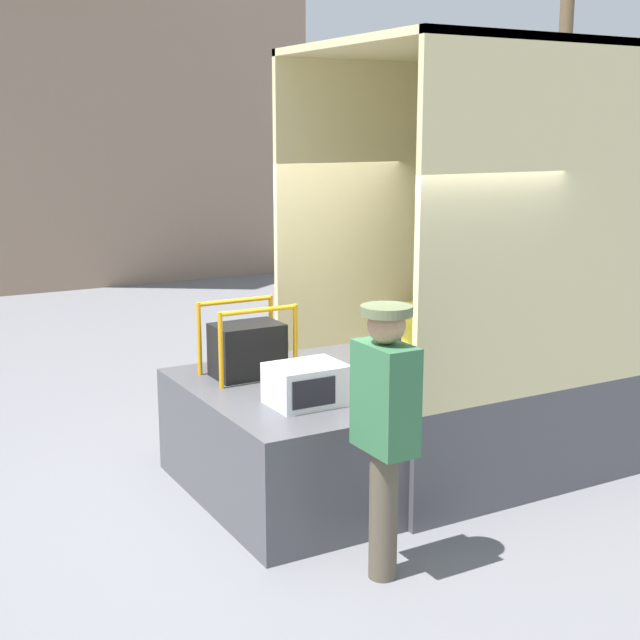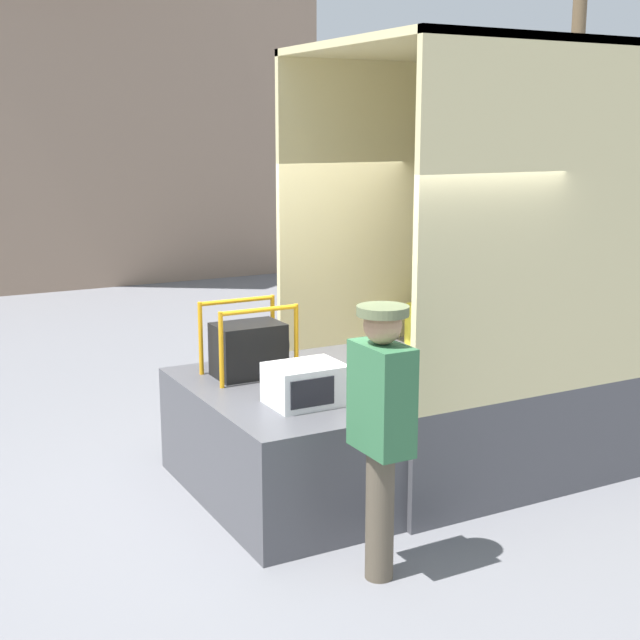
# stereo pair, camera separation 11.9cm
# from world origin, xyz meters

# --- Properties ---
(ground_plane) EXTENTS (160.00, 160.00, 0.00)m
(ground_plane) POSITION_xyz_m (0.00, 0.00, 0.00)
(ground_plane) COLOR slate
(tailgate_deck) EXTENTS (1.12, 2.04, 0.86)m
(tailgate_deck) POSITION_xyz_m (-0.56, 0.00, 0.43)
(tailgate_deck) COLOR #4C4C51
(tailgate_deck) RESTS_ON ground
(microwave) EXTENTS (0.53, 0.42, 0.29)m
(microwave) POSITION_xyz_m (-0.50, -0.43, 1.00)
(microwave) COLOR white
(microwave) RESTS_ON tailgate_deck
(portable_generator) EXTENTS (0.67, 0.47, 0.59)m
(portable_generator) POSITION_xyz_m (-0.53, 0.46, 1.08)
(portable_generator) COLOR black
(portable_generator) RESTS_ON tailgate_deck
(worker_person) EXTENTS (0.32, 0.44, 1.76)m
(worker_person) POSITION_xyz_m (-0.51, -1.47, 1.09)
(worker_person) COLOR brown
(worker_person) RESTS_ON ground
(house_backdrop) EXTENTS (10.10, 6.77, 8.62)m
(house_backdrop) POSITION_xyz_m (0.22, 12.98, 4.39)
(house_backdrop) COLOR gray
(house_backdrop) RESTS_ON ground
(utility_pole) EXTENTS (1.80, 0.28, 9.34)m
(utility_pole) POSITION_xyz_m (10.10, 8.11, 4.83)
(utility_pole) COLOR brown
(utility_pole) RESTS_ON ground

